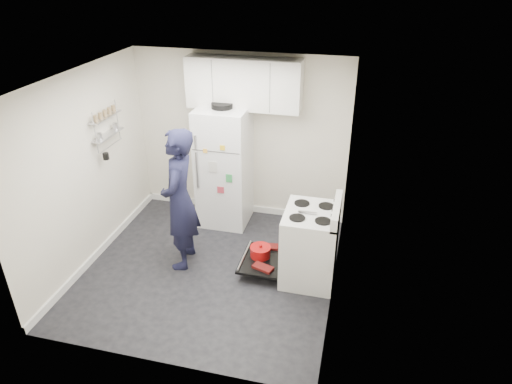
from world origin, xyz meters
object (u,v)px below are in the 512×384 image
(open_oven_door, at_px, (262,256))
(person, at_px, (180,200))
(electric_range, at_px, (309,246))
(refrigerator, at_px, (224,167))

(open_oven_door, xyz_separation_m, person, (-1.04, -0.11, 0.76))
(electric_range, relative_size, person, 0.58)
(electric_range, relative_size, refrigerator, 0.59)
(electric_range, height_order, refrigerator, refrigerator)
(electric_range, bearing_deg, refrigerator, 142.44)
(open_oven_door, relative_size, refrigerator, 0.38)
(open_oven_door, distance_m, refrigerator, 1.53)
(refrigerator, height_order, person, person)
(electric_range, distance_m, open_oven_door, 0.67)
(person, bearing_deg, open_oven_door, 87.62)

